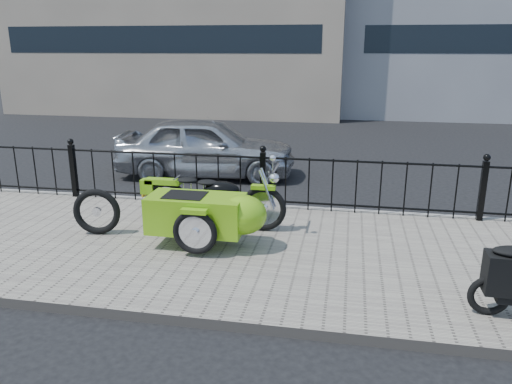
# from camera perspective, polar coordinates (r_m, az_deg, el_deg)

# --- Properties ---
(ground) EXTENTS (120.00, 120.00, 0.00)m
(ground) POSITION_cam_1_polar(r_m,az_deg,el_deg) (7.42, -0.99, -5.70)
(ground) COLOR black
(ground) RESTS_ON ground
(sidewalk) EXTENTS (30.00, 3.80, 0.12)m
(sidewalk) POSITION_cam_1_polar(r_m,az_deg,el_deg) (6.95, -1.84, -6.77)
(sidewalk) COLOR slate
(sidewalk) RESTS_ON ground
(curb) EXTENTS (30.00, 0.10, 0.12)m
(curb) POSITION_cam_1_polar(r_m,az_deg,el_deg) (8.73, 0.93, -1.83)
(curb) COLOR gray
(curb) RESTS_ON ground
(iron_fence) EXTENTS (14.11, 0.11, 1.08)m
(iron_fence) POSITION_cam_1_polar(r_m,az_deg,el_deg) (8.45, 0.78, 1.27)
(iron_fence) COLOR black
(iron_fence) RESTS_ON sidewalk
(motorcycle_sidecar) EXTENTS (2.28, 1.48, 0.98)m
(motorcycle_sidecar) POSITION_cam_1_polar(r_m,az_deg,el_deg) (6.94, -5.11, -2.14)
(motorcycle_sidecar) COLOR black
(motorcycle_sidecar) RESTS_ON sidewalk
(spare_tire) EXTENTS (0.70, 0.22, 0.69)m
(spare_tire) POSITION_cam_1_polar(r_m,az_deg,el_deg) (7.63, -17.74, -2.16)
(spare_tire) COLOR black
(spare_tire) RESTS_ON sidewalk
(sedan_car) EXTENTS (4.01, 1.94, 1.32)m
(sedan_car) POSITION_cam_1_polar(r_m,az_deg,el_deg) (11.01, -5.75, 5.17)
(sedan_car) COLOR #A9ABB0
(sedan_car) RESTS_ON ground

